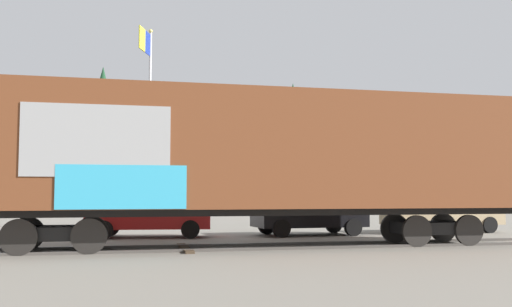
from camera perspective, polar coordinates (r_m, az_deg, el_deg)
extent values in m
plane|color=slate|center=(16.58, -2.63, -9.33)|extent=(260.00, 260.00, 0.00)
cube|color=#4C4742|center=(16.08, 0.75, -9.36)|extent=(59.97, 2.03, 0.08)
cube|color=#4C4742|center=(17.47, -0.38, -8.93)|extent=(59.97, 2.03, 0.08)
cube|color=#423323|center=(16.43, -6.98, -9.23)|extent=(0.32, 2.51, 0.07)
cube|color=brown|center=(16.75, 0.16, 0.24)|extent=(16.45, 3.51, 3.28)
cube|color=#2D2823|center=(16.97, 0.16, 6.16)|extent=(15.55, 0.90, 0.24)
cube|color=#999999|center=(14.84, -15.37, 1.24)|extent=(3.60, 0.15, 1.80)
cube|color=#33A5CC|center=(14.76, -13.02, -3.23)|extent=(3.19, 0.13, 1.10)
cube|color=black|center=(16.71, 0.16, -5.72)|extent=(16.08, 2.16, 0.20)
cube|color=black|center=(16.39, -18.94, -7.39)|extent=(2.14, 1.41, 0.36)
cylinder|color=black|center=(15.79, -22.31, -7.63)|extent=(0.92, 0.15, 0.92)
cylinder|color=black|center=(17.21, -21.53, -7.32)|extent=(0.92, 0.15, 0.92)
cylinder|color=black|center=(15.61, -16.09, -7.81)|extent=(0.92, 0.15, 0.92)
cylinder|color=black|center=(17.05, -15.82, -7.48)|extent=(0.92, 0.15, 0.92)
cube|color=black|center=(18.74, 16.78, -6.98)|extent=(2.14, 1.41, 0.36)
cylinder|color=black|center=(17.71, 15.54, -7.35)|extent=(0.92, 0.15, 0.92)
cylinder|color=black|center=(18.98, 13.45, -7.15)|extent=(0.92, 0.15, 0.92)
cylinder|color=black|center=(18.57, 20.19, -7.09)|extent=(0.92, 0.15, 0.92)
cylinder|color=black|center=(19.79, 17.90, -6.94)|extent=(0.92, 0.15, 0.92)
cylinder|color=silver|center=(26.26, -10.44, 2.31)|extent=(0.12, 0.12, 8.79)
sphere|color=#D8CC66|center=(27.11, -10.32, 11.75)|extent=(0.18, 0.18, 0.18)
cube|color=navy|center=(26.17, -10.88, 10.81)|extent=(0.59, 1.44, 0.98)
cube|color=yellow|center=(25.82, -11.14, 11.02)|extent=(0.32, 0.73, 0.98)
cube|color=silver|center=(82.87, -12.33, -0.50)|extent=(120.95, 36.13, 12.95)
cone|color=#193D23|center=(70.44, -14.81, 6.89)|extent=(1.74, 1.74, 3.47)
cone|color=#193D23|center=(76.80, 3.65, 5.75)|extent=(1.59, 1.59, 3.19)
cone|color=#193D23|center=(88.65, 16.55, 4.63)|extent=(1.64, 1.64, 3.28)
cone|color=#193D23|center=(84.85, 11.76, 4.87)|extent=(1.55, 1.55, 3.10)
cube|color=#B21E1E|center=(21.12, -10.45, -6.39)|extent=(4.48, 2.30, 0.63)
cube|color=#2D333D|center=(21.12, -10.94, -4.55)|extent=(2.21, 1.80, 0.73)
cylinder|color=black|center=(21.90, -6.49, -7.17)|extent=(0.66, 0.31, 0.64)
cylinder|color=black|center=(20.29, -6.48, -7.42)|extent=(0.66, 0.31, 0.64)
cylinder|color=black|center=(22.09, -14.12, -7.05)|extent=(0.66, 0.31, 0.64)
cylinder|color=black|center=(20.49, -14.72, -7.29)|extent=(0.66, 0.31, 0.64)
cube|color=black|center=(21.96, 5.22, -6.21)|extent=(4.14, 1.96, 0.73)
cube|color=#2D333D|center=(21.88, 4.79, -4.53)|extent=(2.05, 1.72, 0.56)
cylinder|color=black|center=(23.32, 7.64, -6.97)|extent=(0.65, 0.24, 0.64)
cylinder|color=black|center=(21.73, 9.53, -7.17)|extent=(0.65, 0.24, 0.64)
cylinder|color=black|center=(22.34, 1.05, -7.13)|extent=(0.65, 0.24, 0.64)
cylinder|color=black|center=(20.67, 2.52, -7.38)|extent=(0.65, 0.24, 0.64)
cube|color=#9E8966|center=(24.60, 17.80, -5.94)|extent=(4.71, 1.79, 0.61)
cube|color=#2D333D|center=(24.46, 17.33, -4.46)|extent=(2.21, 1.58, 0.67)
cylinder|color=black|center=(26.19, 19.75, -6.44)|extent=(0.64, 0.23, 0.64)
cylinder|color=black|center=(24.88, 21.94, -6.52)|extent=(0.64, 0.23, 0.64)
cylinder|color=black|center=(24.48, 13.63, -6.75)|extent=(0.64, 0.23, 0.64)
cylinder|color=black|center=(23.08, 15.63, -6.89)|extent=(0.64, 0.23, 0.64)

